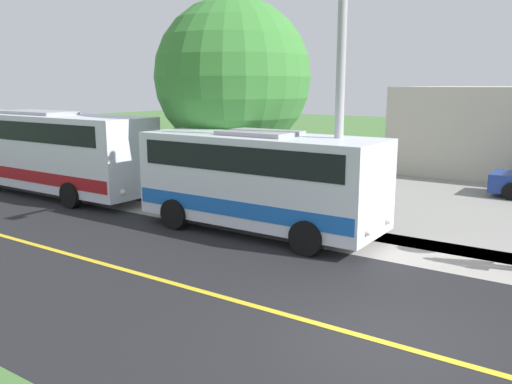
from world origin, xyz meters
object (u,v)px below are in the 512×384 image
at_px(shuttle_bus_front, 260,177).
at_px(transit_bus_rear, 41,148).
at_px(street_light_pole, 338,86).
at_px(tree_curbside, 233,77).

distance_m(shuttle_bus_front, transit_bus_rear, 10.36).
distance_m(transit_bus_rear, street_light_pole, 12.81).
xyz_separation_m(shuttle_bus_front, tree_curbside, (-2.87, -3.07, 2.85)).
relative_size(street_light_pole, tree_curbside, 1.04).
bearing_deg(transit_bus_rear, street_light_pole, 91.66).
bearing_deg(transit_bus_rear, tree_curbside, 111.66).
height_order(transit_bus_rear, street_light_pole, street_light_pole).
height_order(street_light_pole, tree_curbside, street_light_pole).
relative_size(shuttle_bus_front, street_light_pole, 0.97).
distance_m(shuttle_bus_front, street_light_pole, 3.39).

